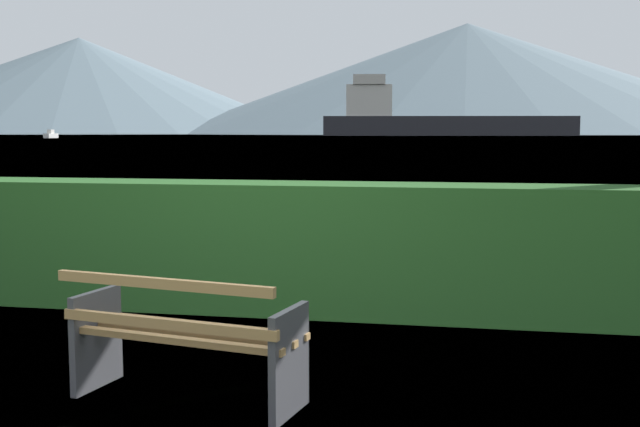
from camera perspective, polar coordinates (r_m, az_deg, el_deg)
name	(u,v)px	position (r m, az deg, el deg)	size (l,w,h in m)	color
ground_plane	(190,399)	(5.35, -9.49, -13.28)	(1400.00, 1400.00, 0.00)	olive
water_surface	(463,136)	(311.84, 10.47, 5.63)	(620.00, 620.00, 0.00)	slate
park_bench	(185,339)	(5.18, -9.91, -9.07)	(1.62, 0.85, 0.87)	tan
hedge_row	(283,247)	(7.67, -2.74, -2.45)	(7.06, 0.79, 1.26)	#285B23
cargo_ship_large	(429,119)	(315.42, 8.01, 6.89)	(100.88, 28.89, 23.96)	#232328
fishing_boat_near	(51,135)	(216.06, -19.14, 5.46)	(1.88, 4.56, 2.21)	silver
distant_hills	(465,79)	(569.97, 10.58, 9.65)	(899.37, 426.25, 80.04)	slate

